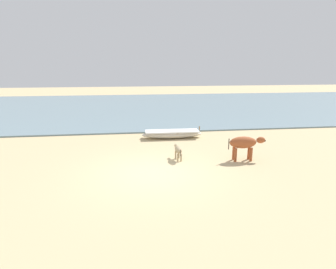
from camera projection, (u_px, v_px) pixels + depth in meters
ground at (153, 173)px, 10.12m from camera, size 80.00×80.00×0.00m
sea_water at (139, 107)px, 25.52m from camera, size 60.00×20.00×0.08m
fishing_boat_0 at (172, 134)px, 14.86m from camera, size 3.20×0.87×0.60m
cow_adult_rust at (244, 143)px, 11.29m from camera, size 1.54×0.48×1.00m
calf_near_dun at (178, 150)px, 11.44m from camera, size 0.31×0.90×0.58m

